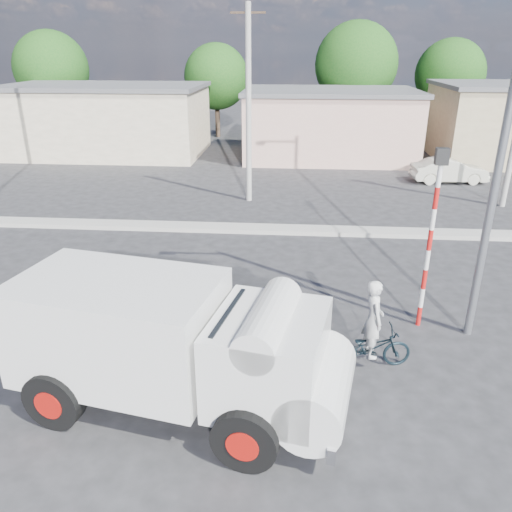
# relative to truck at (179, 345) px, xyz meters

# --- Properties ---
(ground_plane) EXTENTS (120.00, 120.00, 0.00)m
(ground_plane) POSITION_rel_truck_xyz_m (1.95, 2.00, -1.40)
(ground_plane) COLOR #262528
(ground_plane) RESTS_ON ground
(median) EXTENTS (40.00, 0.80, 0.16)m
(median) POSITION_rel_truck_xyz_m (1.95, 10.00, -1.32)
(median) COLOR #99968E
(median) RESTS_ON ground
(truck) EXTENTS (6.41, 3.36, 2.52)m
(truck) POSITION_rel_truck_xyz_m (0.00, 0.00, 0.00)
(truck) COLOR black
(truck) RESTS_ON ground
(bicycle) EXTENTS (1.81, 0.85, 0.91)m
(bicycle) POSITION_rel_truck_xyz_m (3.71, 1.65, -0.94)
(bicycle) COLOR black
(bicycle) RESTS_ON ground
(cyclist) EXTENTS (0.50, 0.68, 1.73)m
(cyclist) POSITION_rel_truck_xyz_m (3.71, 1.65, -0.53)
(cyclist) COLOR silver
(cyclist) RESTS_ON ground
(car_cream) EXTENTS (3.78, 1.57, 1.22)m
(car_cream) POSITION_rel_truck_xyz_m (9.71, 18.00, -0.79)
(car_cream) COLOR beige
(car_cream) RESTS_ON ground
(traffic_pole) EXTENTS (0.28, 0.18, 4.36)m
(traffic_pole) POSITION_rel_truck_xyz_m (5.15, 3.50, 1.20)
(traffic_pole) COLOR red
(traffic_pole) RESTS_ON ground
(streetlight) EXTENTS (2.34, 0.22, 9.00)m
(streetlight) POSITION_rel_truck_xyz_m (6.08, 3.20, 3.56)
(streetlight) COLOR slate
(streetlight) RESTS_ON ground
(building_row) EXTENTS (37.80, 7.30, 4.44)m
(building_row) POSITION_rel_truck_xyz_m (3.04, 24.00, 0.74)
(building_row) COLOR #BDAF8F
(building_row) RESTS_ON ground
(tree_row) EXTENTS (34.13, 7.32, 8.10)m
(tree_row) POSITION_rel_truck_xyz_m (-0.32, 30.61, 3.43)
(tree_row) COLOR #38281E
(tree_row) RESTS_ON ground
(utility_poles) EXTENTS (35.40, 0.24, 8.00)m
(utility_poles) POSITION_rel_truck_xyz_m (5.20, 14.00, 2.67)
(utility_poles) COLOR #99968E
(utility_poles) RESTS_ON ground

